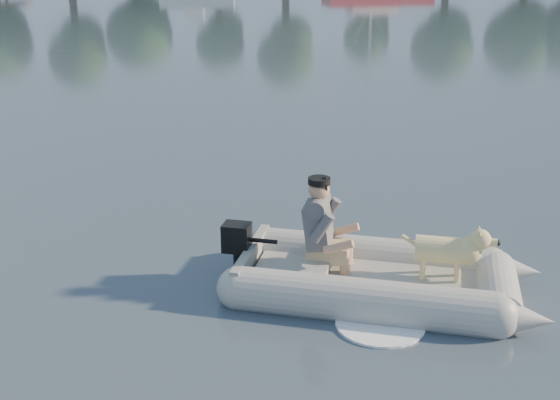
{
  "coord_description": "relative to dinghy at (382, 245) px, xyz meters",
  "views": [
    {
      "loc": [
        -0.48,
        -5.96,
        3.51
      ],
      "look_at": [
        -0.06,
        1.55,
        0.75
      ],
      "focal_mm": 45.0,
      "sensor_mm": 36.0,
      "label": 1
    }
  ],
  "objects": [
    {
      "name": "water",
      "position": [
        -0.95,
        -0.67,
        -0.56
      ],
      "size": [
        160.0,
        160.0,
        0.0
      ],
      "primitive_type": "plane",
      "color": "#4E5D6A",
      "rests_on": "ground"
    },
    {
      "name": "dinghy",
      "position": [
        0.0,
        0.0,
        0.0
      ],
      "size": [
        5.35,
        4.58,
        1.32
      ],
      "primitive_type": null,
      "rotation": [
        0.0,
        0.0,
        -0.28
      ],
      "color": "#A4A49F",
      "rests_on": "water"
    },
    {
      "name": "man",
      "position": [
        -0.62,
        0.23,
        0.18
      ],
      "size": [
        0.82,
        0.75,
        1.02
      ],
      "primitive_type": null,
      "rotation": [
        0.0,
        0.0,
        -0.28
      ],
      "color": "#57575B",
      "rests_on": "dinghy"
    },
    {
      "name": "dog",
      "position": [
        0.6,
        -0.12,
        -0.07
      ],
      "size": [
        0.93,
        0.54,
        0.59
      ],
      "primitive_type": null,
      "rotation": [
        0.0,
        0.0,
        -0.28
      ],
      "color": "#D6C37B",
      "rests_on": "dinghy"
    },
    {
      "name": "outboard_motor",
      "position": [
        -1.51,
        0.43,
        -0.26
      ],
      "size": [
        0.45,
        0.37,
        0.74
      ],
      "primitive_type": null,
      "rotation": [
        0.0,
        0.0,
        -0.28
      ],
      "color": "black",
      "rests_on": "dinghy"
    }
  ]
}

